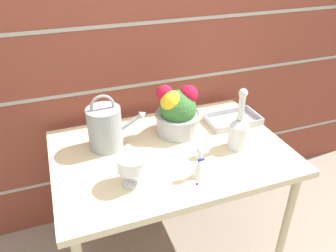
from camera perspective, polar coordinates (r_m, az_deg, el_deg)
name	(u,v)px	position (r m, az deg, el deg)	size (l,w,h in m)	color
ground_plane	(170,246)	(2.20, 0.39, -20.16)	(12.00, 12.00, 0.00)	gray
brick_wall	(141,53)	(1.97, -4.78, 12.53)	(3.60, 0.08, 2.20)	brown
patio_table	(171,160)	(1.74, 0.47, -5.99)	(1.19, 0.82, 0.74)	beige
watering_can	(106,127)	(1.69, -10.82, -0.24)	(0.32, 0.17, 0.30)	#93999E
crystal_pedestal_bowl	(132,165)	(1.44, -6.26, -6.74)	(0.15, 0.15, 0.14)	silver
flower_planter	(177,112)	(1.78, 1.63, 2.45)	(0.25, 0.25, 0.28)	#ADADB2
glass_decanter	(238,130)	(1.70, 12.18, -0.62)	(0.10, 0.10, 0.33)	silver
figurine_vase	(199,165)	(1.49, 5.45, -6.76)	(0.06, 0.06, 0.16)	white
wire_tray	(233,121)	(1.97, 11.19, 0.94)	(0.31, 0.19, 0.04)	#B7B7BC
fallen_petal	(197,184)	(1.48, 5.12, -10.01)	(0.01, 0.01, 0.01)	red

